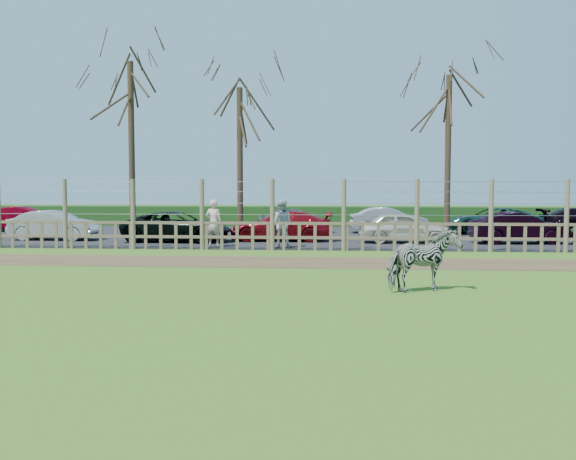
# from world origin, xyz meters

# --- Properties ---
(ground) EXTENTS (120.00, 120.00, 0.00)m
(ground) POSITION_xyz_m (0.00, 0.00, 0.00)
(ground) COLOR #699F2C
(ground) RESTS_ON ground
(dirt_strip) EXTENTS (34.00, 2.80, 0.01)m
(dirt_strip) POSITION_xyz_m (0.00, 4.50, 0.01)
(dirt_strip) COLOR brown
(dirt_strip) RESTS_ON ground
(asphalt) EXTENTS (44.00, 13.00, 0.04)m
(asphalt) POSITION_xyz_m (0.00, 14.50, 0.02)
(asphalt) COLOR #232326
(asphalt) RESTS_ON ground
(hedge) EXTENTS (46.00, 2.00, 1.10)m
(hedge) POSITION_xyz_m (0.00, 21.50, 0.55)
(hedge) COLOR #1E4716
(hedge) RESTS_ON ground
(fence) EXTENTS (30.16, 0.16, 2.50)m
(fence) POSITION_xyz_m (0.00, 8.00, 0.80)
(fence) COLOR brown
(fence) RESTS_ON ground
(tree_left) EXTENTS (4.80, 4.80, 7.88)m
(tree_left) POSITION_xyz_m (-6.50, 12.50, 5.62)
(tree_left) COLOR #3D2B1E
(tree_left) RESTS_ON ground
(tree_mid) EXTENTS (4.80, 4.80, 6.83)m
(tree_mid) POSITION_xyz_m (-2.00, 13.50, 4.87)
(tree_mid) COLOR #3D2B1E
(tree_mid) RESTS_ON ground
(tree_right) EXTENTS (4.80, 4.80, 7.35)m
(tree_right) POSITION_xyz_m (7.00, 14.00, 5.24)
(tree_right) COLOR #3D2B1E
(tree_right) RESTS_ON ground
(zebra) EXTENTS (1.74, 1.41, 1.34)m
(zebra) POSITION_xyz_m (4.15, -0.50, 0.67)
(zebra) COLOR gray
(zebra) RESTS_ON ground
(visitor_a) EXTENTS (0.70, 0.53, 1.72)m
(visitor_a) POSITION_xyz_m (-2.23, 8.75, 0.90)
(visitor_a) COLOR beige
(visitor_a) RESTS_ON asphalt
(visitor_b) EXTENTS (0.87, 0.69, 1.72)m
(visitor_b) POSITION_xyz_m (0.26, 8.60, 0.90)
(visitor_b) COLOR silver
(visitor_b) RESTS_ON asphalt
(crow) EXTENTS (0.23, 0.17, 0.19)m
(crow) POSITION_xyz_m (4.09, 3.81, 0.09)
(crow) COLOR black
(crow) RESTS_ON ground
(car_1) EXTENTS (3.68, 1.40, 1.20)m
(car_1) POSITION_xyz_m (-9.31, 11.07, 0.64)
(car_1) COLOR silver
(car_1) RESTS_ON asphalt
(car_2) EXTENTS (4.39, 2.14, 1.20)m
(car_2) POSITION_xyz_m (-4.09, 10.67, 0.64)
(car_2) COLOR black
(car_2) RESTS_ON asphalt
(car_3) EXTENTS (4.16, 1.75, 1.20)m
(car_3) POSITION_xyz_m (0.00, 11.39, 0.64)
(car_3) COLOR maroon
(car_3) RESTS_ON asphalt
(car_4) EXTENTS (3.57, 1.53, 1.20)m
(car_4) POSITION_xyz_m (4.86, 10.87, 0.64)
(car_4) COLOR silver
(car_4) RESTS_ON asphalt
(car_5) EXTENTS (3.74, 1.57, 1.20)m
(car_5) POSITION_xyz_m (9.25, 10.97, 0.64)
(car_5) COLOR black
(car_5) RESTS_ON asphalt
(car_7) EXTENTS (3.78, 1.76, 1.20)m
(car_7) POSITION_xyz_m (-13.03, 15.79, 0.64)
(car_7) COLOR maroon
(car_7) RESTS_ON asphalt
(car_10) EXTENTS (3.67, 1.83, 1.20)m
(car_10) POSITION_xyz_m (0.21, 15.86, 0.64)
(car_10) COLOR #57605B
(car_10) RESTS_ON asphalt
(car_11) EXTENTS (3.73, 1.56, 1.20)m
(car_11) POSITION_xyz_m (4.65, 16.14, 0.64)
(car_11) COLOR #B6AEBB
(car_11) RESTS_ON asphalt
(car_12) EXTENTS (4.34, 2.04, 1.20)m
(car_12) POSITION_xyz_m (9.45, 16.11, 0.64)
(car_12) COLOR #184235
(car_12) RESTS_ON asphalt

